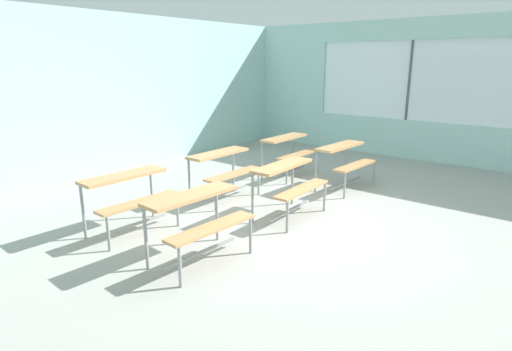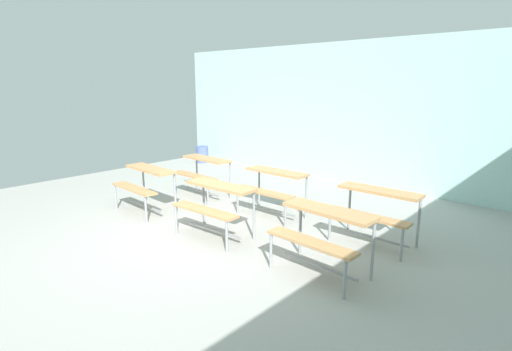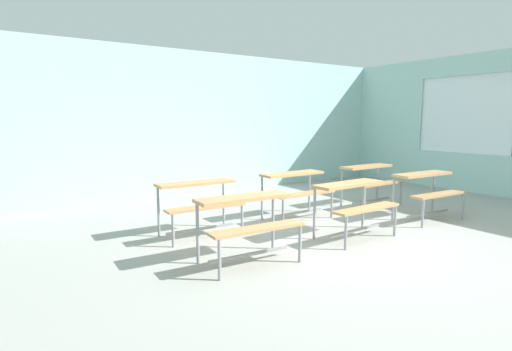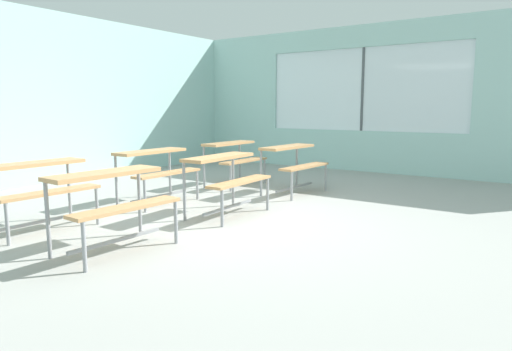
{
  "view_description": "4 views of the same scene",
  "coord_description": "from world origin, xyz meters",
  "px_view_note": "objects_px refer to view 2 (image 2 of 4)",
  "views": [
    {
      "loc": [
        -4.34,
        -2.78,
        2.11
      ],
      "look_at": [
        0.25,
        0.95,
        0.49
      ],
      "focal_mm": 29.36,
      "sensor_mm": 36.0,
      "label": 1
    },
    {
      "loc": [
        4.16,
        -3.19,
        2.12
      ],
      "look_at": [
        -0.03,
        1.53,
        0.64
      ],
      "focal_mm": 27.49,
      "sensor_mm": 36.0,
      "label": 2
    },
    {
      "loc": [
        -3.8,
        -3.3,
        1.6
      ],
      "look_at": [
        -0.67,
        1.4,
        0.8
      ],
      "focal_mm": 28.0,
      "sensor_mm": 36.0,
      "label": 3
    },
    {
      "loc": [
        -4.12,
        -3.1,
        1.33
      ],
      "look_at": [
        0.79,
        0.29,
        0.44
      ],
      "focal_mm": 31.84,
      "sensor_mm": 36.0,
      "label": 4
    }
  ],
  "objects_px": {
    "desk_bench_r1c0": "(203,168)",
    "desk_bench_r1c2": "(375,204)",
    "desk_bench_r0c1": "(215,198)",
    "trash_bin": "(202,154)",
    "desk_bench_r1c1": "(272,182)",
    "desk_bench_r0c0": "(145,179)",
    "desk_bench_r0c2": "(322,227)"
  },
  "relations": [
    {
      "from": "desk_bench_r0c1",
      "to": "desk_bench_r1c2",
      "type": "relative_size",
      "value": 1.02
    },
    {
      "from": "desk_bench_r0c0",
      "to": "desk_bench_r0c2",
      "type": "xyz_separation_m",
      "value": [
        3.44,
        0.05,
        0.0
      ]
    },
    {
      "from": "desk_bench_r0c0",
      "to": "desk_bench_r1c1",
      "type": "bearing_deg",
      "value": 38.75
    },
    {
      "from": "desk_bench_r0c1",
      "to": "trash_bin",
      "type": "xyz_separation_m",
      "value": [
        -4.3,
        3.46,
        -0.34
      ]
    },
    {
      "from": "desk_bench_r0c0",
      "to": "desk_bench_r1c0",
      "type": "bearing_deg",
      "value": 92.14
    },
    {
      "from": "trash_bin",
      "to": "desk_bench_r1c2",
      "type": "bearing_deg",
      "value": -19.96
    },
    {
      "from": "desk_bench_r0c1",
      "to": "desk_bench_r0c2",
      "type": "xyz_separation_m",
      "value": [
        1.73,
        0.04,
        0.0
      ]
    },
    {
      "from": "desk_bench_r0c2",
      "to": "trash_bin",
      "type": "distance_m",
      "value": 6.94
    },
    {
      "from": "desk_bench_r0c1",
      "to": "desk_bench_r1c1",
      "type": "xyz_separation_m",
      "value": [
        0.01,
        1.25,
        0.0
      ]
    },
    {
      "from": "desk_bench_r0c1",
      "to": "desk_bench_r1c2",
      "type": "distance_m",
      "value": 2.18
    },
    {
      "from": "desk_bench_r0c1",
      "to": "desk_bench_r1c2",
      "type": "bearing_deg",
      "value": 32.38
    },
    {
      "from": "desk_bench_r0c0",
      "to": "desk_bench_r0c1",
      "type": "distance_m",
      "value": 1.72
    },
    {
      "from": "desk_bench_r0c2",
      "to": "desk_bench_r1c2",
      "type": "bearing_deg",
      "value": 89.71
    },
    {
      "from": "desk_bench_r0c2",
      "to": "desk_bench_r1c2",
      "type": "xyz_separation_m",
      "value": [
        0.07,
        1.2,
        0.0
      ]
    },
    {
      "from": "desk_bench_r1c0",
      "to": "desk_bench_r1c2",
      "type": "relative_size",
      "value": 1.01
    },
    {
      "from": "desk_bench_r0c0",
      "to": "desk_bench_r1c1",
      "type": "height_order",
      "value": "same"
    },
    {
      "from": "desk_bench_r0c2",
      "to": "desk_bench_r0c1",
      "type": "bearing_deg",
      "value": -175.91
    },
    {
      "from": "desk_bench_r1c2",
      "to": "trash_bin",
      "type": "distance_m",
      "value": 6.49
    },
    {
      "from": "desk_bench_r0c2",
      "to": "trash_bin",
      "type": "bearing_deg",
      "value": 153.26
    },
    {
      "from": "desk_bench_r1c2",
      "to": "desk_bench_r1c1",
      "type": "bearing_deg",
      "value": 179.33
    },
    {
      "from": "desk_bench_r1c0",
      "to": "trash_bin",
      "type": "distance_m",
      "value": 3.43
    },
    {
      "from": "desk_bench_r1c0",
      "to": "desk_bench_r1c1",
      "type": "height_order",
      "value": "same"
    },
    {
      "from": "desk_bench_r0c1",
      "to": "trash_bin",
      "type": "distance_m",
      "value": 5.53
    },
    {
      "from": "desk_bench_r0c0",
      "to": "desk_bench_r1c0",
      "type": "height_order",
      "value": "same"
    },
    {
      "from": "desk_bench_r0c1",
      "to": "desk_bench_r1c1",
      "type": "bearing_deg",
      "value": 87.02
    },
    {
      "from": "desk_bench_r0c1",
      "to": "desk_bench_r0c2",
      "type": "bearing_deg",
      "value": -1.09
    },
    {
      "from": "desk_bench_r1c0",
      "to": "desk_bench_r1c2",
      "type": "distance_m",
      "value": 3.5
    },
    {
      "from": "desk_bench_r1c0",
      "to": "desk_bench_r0c0",
      "type": "bearing_deg",
      "value": -88.84
    },
    {
      "from": "desk_bench_r0c0",
      "to": "desk_bench_r0c1",
      "type": "relative_size",
      "value": 1.0
    },
    {
      "from": "desk_bench_r1c0",
      "to": "trash_bin",
      "type": "bearing_deg",
      "value": 141.27
    },
    {
      "from": "trash_bin",
      "to": "desk_bench_r0c0",
      "type": "bearing_deg",
      "value": -53.31
    },
    {
      "from": "desk_bench_r1c0",
      "to": "trash_bin",
      "type": "relative_size",
      "value": 2.49
    }
  ]
}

